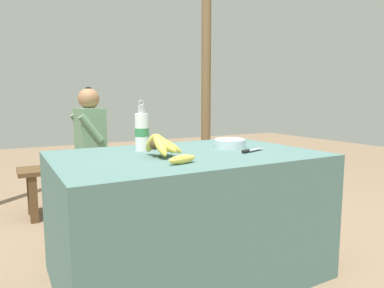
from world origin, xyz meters
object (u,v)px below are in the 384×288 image
serving_bowl (230,143)px  support_post_far (206,66)px  water_bottle (142,131)px  knife (250,150)px  banana_bunch_green (155,152)px  loose_banana_front (182,159)px  banana_bunch_ripe (161,144)px  wooden_bench (110,169)px  seated_vendor (85,141)px

serving_bowl → support_post_far: support_post_far is taller
water_bottle → knife: 0.61m
banana_bunch_green → support_post_far: size_ratio=0.09×
loose_banana_front → support_post_far: bearing=56.0°
serving_bowl → knife: size_ratio=1.01×
knife → support_post_far: bearing=46.3°
loose_banana_front → banana_bunch_ripe: bearing=92.1°
loose_banana_front → banana_bunch_green: 1.79m
wooden_bench → support_post_far: (1.22, 0.33, 1.01)m
banana_bunch_ripe → seated_vendor: size_ratio=0.23×
knife → loose_banana_front: bearing=175.0°
banana_bunch_green → seated_vendor: bearing=-177.3°
banana_bunch_ripe → water_bottle: water_bottle is taller
knife → support_post_far: (0.87, 1.89, 0.65)m
water_bottle → seated_vendor: seated_vendor is taller
serving_bowl → seated_vendor: size_ratio=0.18×
loose_banana_front → seated_vendor: size_ratio=0.14×
knife → banana_bunch_green: size_ratio=0.75×
knife → seated_vendor: (-0.57, 1.52, -0.08)m
support_post_far → loose_banana_front: bearing=-124.0°
loose_banana_front → banana_bunch_green: (0.58, 1.67, -0.24)m
wooden_bench → support_post_far: bearing=15.2°
serving_bowl → seated_vendor: 1.45m
serving_bowl → loose_banana_front: serving_bowl is taller
knife → banana_bunch_green: (0.09, 1.55, -0.23)m
water_bottle → support_post_far: 2.14m
banana_bunch_ripe → serving_bowl: banana_bunch_ripe is taller
support_post_far → banana_bunch_ripe: bearing=-127.3°
banana_bunch_ripe → knife: 0.50m
water_bottle → loose_banana_front: size_ratio=1.86×
seated_vendor → banana_bunch_green: 0.68m
banana_bunch_ripe → support_post_far: bearing=52.7°
knife → support_post_far: 2.18m
banana_bunch_ripe → serving_bowl: 0.51m
banana_bunch_ripe → serving_bowl: size_ratio=1.28×
serving_bowl → wooden_bench: bearing=104.9°
knife → water_bottle: bearing=126.5°
serving_bowl → seated_vendor: bearing=113.8°
banana_bunch_ripe → knife: size_ratio=1.30×
seated_vendor → support_post_far: support_post_far is taller
banana_bunch_green → support_post_far: support_post_far is taller
seated_vendor → support_post_far: size_ratio=0.40×
serving_bowl → banana_bunch_green: 1.38m
water_bottle → knife: water_bottle is taller
serving_bowl → wooden_bench: serving_bowl is taller
banana_bunch_ripe → seated_vendor: bearing=93.2°
wooden_bench → banana_bunch_green: (0.44, -0.00, 0.13)m
banana_bunch_ripe → wooden_bench: banana_bunch_ripe is taller
water_bottle → support_post_far: bearing=48.4°
serving_bowl → wooden_bench: (-0.36, 1.35, -0.37)m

